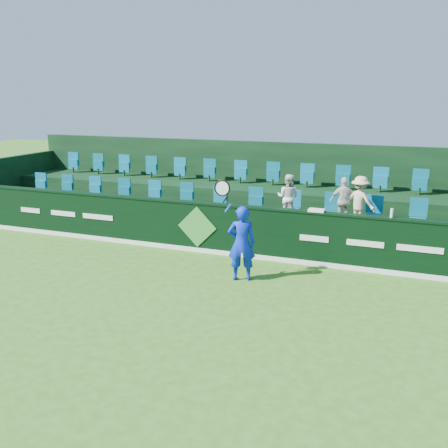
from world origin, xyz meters
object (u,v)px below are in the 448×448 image
at_px(tennis_player, 241,243).
at_px(towel, 316,210).
at_px(spectator_left, 288,197).
at_px(spectator_right, 360,201).
at_px(drinks_bottle, 392,213).
at_px(spectator_middle, 344,201).

xyz_separation_m(tennis_player, towel, (1.36, 1.62, 0.50)).
bearing_deg(towel, tennis_player, -129.93).
bearing_deg(tennis_player, spectator_left, 82.14).
bearing_deg(spectator_right, towel, 75.03).
xyz_separation_m(spectator_left, towel, (0.98, -1.12, -0.04)).
distance_m(spectator_left, spectator_right, 1.87).
bearing_deg(spectator_left, drinks_bottle, 161.58).
bearing_deg(drinks_bottle, spectator_middle, 137.66).
bearing_deg(spectator_right, tennis_player, 74.20).
distance_m(spectator_left, spectator_middle, 1.47).
bearing_deg(spectator_right, drinks_bottle, 150.12).
relative_size(towel, drinks_bottle, 1.78).
xyz_separation_m(spectator_left, drinks_bottle, (2.70, -1.12, 0.04)).
bearing_deg(tennis_player, drinks_bottle, 27.76).
distance_m(tennis_player, spectator_left, 2.82).
height_order(tennis_player, spectator_right, tennis_player).
relative_size(spectator_right, towel, 3.40).
bearing_deg(tennis_player, spectator_middle, 55.98).
relative_size(spectator_left, drinks_bottle, 5.80).
relative_size(tennis_player, spectator_left, 1.91).
bearing_deg(towel, spectator_left, 131.13).
distance_m(spectator_middle, drinks_bottle, 1.66).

